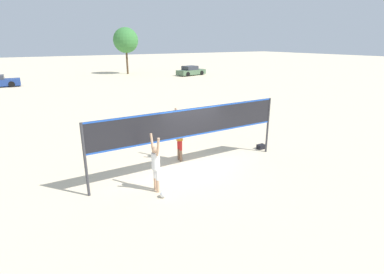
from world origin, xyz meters
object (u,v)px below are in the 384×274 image
at_px(player_spiker, 156,163).
at_px(tree_left_cluster, 126,40).
at_px(player_blocker, 180,134).
at_px(volleyball_net, 192,125).
at_px(gear_bag, 261,147).
at_px(volleyball, 163,194).
at_px(parked_car_mid, 191,71).

distance_m(player_spiker, tree_left_cluster, 39.11).
bearing_deg(tree_left_cluster, player_blocker, -106.09).
height_order(volleyball_net, gear_bag, volleyball_net).
height_order(player_spiker, volleyball, player_spiker).
relative_size(player_blocker, tree_left_cluster, 0.33).
xyz_separation_m(volleyball, parked_car_mid, (19.45, 30.76, 0.50)).
bearing_deg(gear_bag, player_blocker, 169.72).
distance_m(player_blocker, volleyball, 3.41).
bearing_deg(parked_car_mid, gear_bag, -126.32).
height_order(volleyball_net, volleyball, volleyball_net).
relative_size(player_spiker, volleyball, 8.86).
bearing_deg(player_spiker, volleyball_net, -66.11).
relative_size(volleyball_net, player_blocker, 3.61).
distance_m(volleyball_net, volleyball, 2.95).
height_order(player_blocker, tree_left_cluster, tree_left_cluster).
relative_size(volleyball_net, parked_car_mid, 1.71).
relative_size(player_blocker, volleyball, 9.97).
distance_m(player_spiker, player_blocker, 2.83).
bearing_deg(volleyball, parked_car_mid, 57.69).
bearing_deg(tree_left_cluster, player_spiker, -108.12).
bearing_deg(parked_car_mid, tree_left_cluster, 125.90).
bearing_deg(volleyball, tree_left_cluster, 72.11).
xyz_separation_m(volleyball_net, player_blocker, (0.07, 1.13, -0.66)).
bearing_deg(volleyball_net, tree_left_cluster, 74.28).
distance_m(player_spiker, parked_car_mid, 35.94).
xyz_separation_m(volleyball_net, gear_bag, (4.09, 0.40, -1.74)).
bearing_deg(gear_bag, player_spiker, -168.18).
bearing_deg(player_blocker, player_spiker, -45.25).
bearing_deg(volleyball_net, gear_bag, 5.64).
distance_m(volleyball_net, player_blocker, 1.31).
xyz_separation_m(volleyball_net, player_spiker, (-1.94, -0.86, -0.80)).
xyz_separation_m(volleyball_net, parked_car_mid, (17.51, 29.37, -1.23)).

